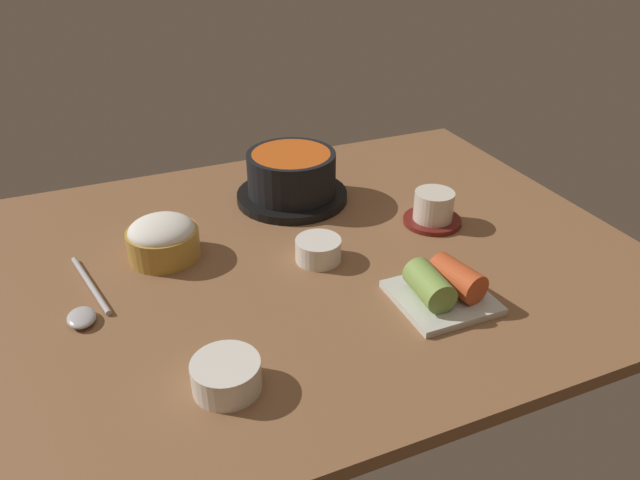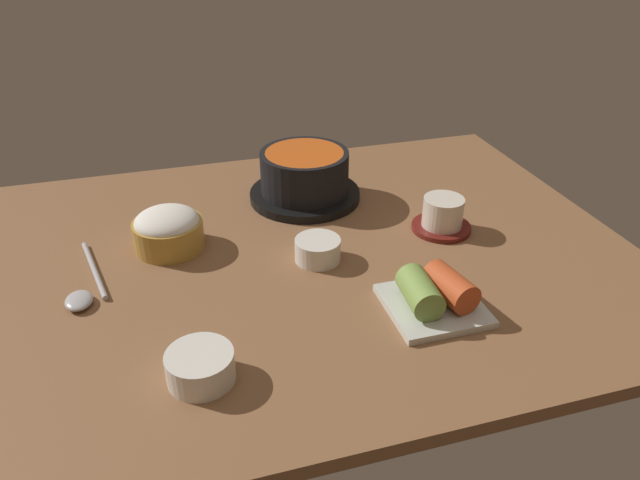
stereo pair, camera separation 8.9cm
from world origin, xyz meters
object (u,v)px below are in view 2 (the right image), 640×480
stone_pot (305,177)px  tea_cup_with_saucer (442,215)px  kimchi_plate (434,295)px  side_bowl_near (200,366)px  spoon (84,290)px  rice_bowl (168,229)px  banchan_cup_center (318,249)px

stone_pot → tea_cup_with_saucer: size_ratio=2.04×
kimchi_plate → side_bowl_near: kimchi_plate is taller
tea_cup_with_saucer → spoon: bearing=-177.3°
rice_bowl → side_bowl_near: (1.26, -30.39, -1.26)cm
kimchi_plate → spoon: kimchi_plate is taller
tea_cup_with_saucer → spoon: 55.07cm
rice_bowl → spoon: (-12.24, -9.24, -2.58)cm
kimchi_plate → tea_cup_with_saucer: bearing=61.1°
rice_bowl → kimchi_plate: rice_bowl is taller
stone_pot → rice_bowl: (-24.37, -10.38, -1.08)cm
stone_pot → kimchi_plate: 37.04cm
stone_pot → side_bowl_near: 46.92cm
spoon → kimchi_plate: bearing=-20.4°
banchan_cup_center → spoon: bearing=178.9°
rice_bowl → side_bowl_near: bearing=-87.6°
tea_cup_with_saucer → banchan_cup_center: size_ratio=1.40×
banchan_cup_center → spoon: banchan_cup_center is taller
rice_bowl → banchan_cup_center: size_ratio=1.56×
banchan_cup_center → stone_pot: bearing=80.3°
banchan_cup_center → side_bowl_near: (-19.66, -20.54, 0.09)cm
stone_pot → kimchi_plate: stone_pot is taller
tea_cup_with_saucer → kimchi_plate: 21.79cm
rice_bowl → spoon: bearing=-143.0°
stone_pot → spoon: size_ratio=1.08×
side_bowl_near → spoon: size_ratio=0.43×
stone_pot → side_bowl_near: bearing=-119.5°
banchan_cup_center → kimchi_plate: kimchi_plate is taller
rice_bowl → side_bowl_near: rice_bowl is taller
rice_bowl → tea_cup_with_saucer: (42.73, -6.68, -0.61)cm
banchan_cup_center → kimchi_plate: 19.51cm
rice_bowl → spoon: size_ratio=0.59×
side_bowl_near → spoon: bearing=122.6°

